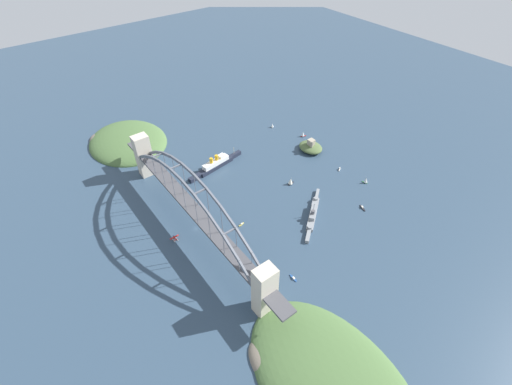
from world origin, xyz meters
TOP-DOWN VIEW (x-y plane):
  - ground_plane at (0.00, 0.00)m, footprint 1400.00×1400.00m
  - harbor_arch_bridge at (0.00, 0.00)m, footprint 296.51×17.90m
  - headland_west_shore at (-199.31, 5.42)m, footprint 119.83×102.57m
  - headland_east_shore at (194.80, 0.67)m, footprint 156.06×97.55m
  - ocean_liner at (-76.22, 73.90)m, footprint 17.83×84.05m
  - naval_cruiser at (61.15, 111.99)m, footprint 53.59×68.03m
  - fort_island_mid_harbor at (-31.52, 196.70)m, footprint 33.82×28.04m
  - seaplane_taxiing_near_bridge at (0.55, -24.64)m, footprint 6.99×9.65m
  - small_boat_0 at (5.89, 127.95)m, footprint 5.84×9.55m
  - small_boat_1 at (24.75, 41.94)m, footprint 2.26×7.21m
  - small_boat_2 at (-107.50, 192.12)m, footprint 6.38×5.44m
  - small_boat_3 at (86.30, 164.79)m, footprint 10.07×4.14m
  - small_boat_4 at (-62.40, 211.44)m, footprint 5.49×7.91m
  - small_boat_5 at (22.29, 196.28)m, footprint 5.03×6.69m
  - small_boat_6 at (109.49, 40.73)m, footprint 9.40×2.37m
  - small_boat_7 at (59.18, 202.15)m, footprint 7.32×4.98m

SIDE VIEW (x-z plane):
  - ground_plane at x=0.00m, z-range 0.00..0.00m
  - headland_west_shore at x=-199.31m, z-range -12.42..12.42m
  - headland_east_shore at x=194.80m, z-range -11.55..11.55m
  - small_boat_6 at x=109.49m, z-range -0.25..1.55m
  - small_boat_1 at x=24.75m, z-range -0.27..1.73m
  - small_boat_3 at x=86.30m, z-range -0.34..1.97m
  - small_boat_5 at x=22.29m, z-range -0.38..2.29m
  - seaplane_taxiing_near_bridge at x=0.55m, z-range -0.45..4.65m
  - small_boat_2 at x=-107.50m, z-range -0.24..6.48m
  - naval_cruiser at x=61.15m, z-range -5.75..12.10m
  - small_boat_4 at x=-62.40m, z-range -0.22..8.07m
  - small_boat_7 at x=59.18m, z-range -0.35..8.22m
  - small_boat_0 at x=5.89m, z-range -0.37..9.12m
  - fort_island_mid_harbor at x=-31.52m, z-range -3.63..13.73m
  - ocean_liner at x=-76.22m, z-range -3.78..14.16m
  - harbor_arch_bridge at x=0.00m, z-range -5.88..66.38m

